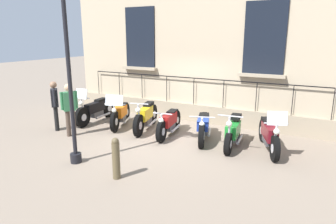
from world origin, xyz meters
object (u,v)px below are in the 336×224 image
(motorcycle_red, at_px, (169,123))
(motorcycle_green, at_px, (233,133))
(motorcycle_orange, at_px, (120,114))
(pedestrian_standing, at_px, (55,103))
(motorcycle_blue, at_px, (203,127))
(motorcycle_maroon, at_px, (269,135))
(lamppost, at_px, (65,16))
(pedestrian_walking, at_px, (70,107))
(bollard, at_px, (116,158))
(motorcycle_yellow, at_px, (146,117))
(motorcycle_black, at_px, (96,110))

(motorcycle_red, xyz_separation_m, motorcycle_green, (0.00, 2.10, -0.00))
(motorcycle_orange, xyz_separation_m, pedestrian_standing, (1.36, -1.66, 0.49))
(motorcycle_blue, relative_size, motorcycle_maroon, 0.96)
(motorcycle_blue, height_order, motorcycle_maroon, motorcycle_maroon)
(lamppost, height_order, pedestrian_walking, lamppost)
(bollard, height_order, pedestrian_standing, pedestrian_standing)
(motorcycle_yellow, xyz_separation_m, motorcycle_maroon, (-0.01, 4.05, -0.01))
(motorcycle_black, height_order, pedestrian_standing, pedestrian_standing)
(motorcycle_green, relative_size, pedestrian_walking, 1.18)
(motorcycle_red, bearing_deg, motorcycle_yellow, -98.90)
(motorcycle_orange, distance_m, motorcycle_green, 4.08)
(motorcycle_orange, distance_m, pedestrian_standing, 2.20)
(motorcycle_yellow, distance_m, motorcycle_red, 0.99)
(motorcycle_red, distance_m, lamppost, 4.49)
(lamppost, height_order, pedestrian_standing, lamppost)
(motorcycle_blue, bearing_deg, motorcycle_yellow, -91.17)
(motorcycle_black, distance_m, pedestrian_walking, 1.75)
(motorcycle_yellow, xyz_separation_m, pedestrian_walking, (1.69, -1.76, 0.50))
(motorcycle_black, distance_m, motorcycle_orange, 1.17)
(motorcycle_orange, relative_size, lamppost, 0.41)
(motorcycle_red, relative_size, motorcycle_green, 1.02)
(motorcycle_orange, xyz_separation_m, lamppost, (3.07, 0.91, 3.11))
(motorcycle_orange, distance_m, motorcycle_red, 1.98)
(motorcycle_black, xyz_separation_m, motorcycle_green, (0.09, 5.25, -0.03))
(lamppost, bearing_deg, pedestrian_standing, -123.57)
(bollard, bearing_deg, motorcycle_blue, 167.58)
(motorcycle_green, bearing_deg, motorcycle_yellow, -92.85)
(motorcycle_red, bearing_deg, motorcycle_black, -91.57)
(motorcycle_orange, bearing_deg, motorcycle_yellow, 95.85)
(motorcycle_yellow, bearing_deg, pedestrian_standing, -61.16)
(motorcycle_black, xyz_separation_m, motorcycle_maroon, (-0.08, 6.22, -0.00))
(motorcycle_maroon, bearing_deg, motorcycle_orange, -88.70)
(motorcycle_blue, distance_m, pedestrian_walking, 4.24)
(motorcycle_green, height_order, motorcycle_maroon, motorcycle_maroon)
(motorcycle_green, height_order, pedestrian_standing, pedestrian_standing)
(motorcycle_orange, bearing_deg, pedestrian_standing, -50.58)
(lamppost, distance_m, pedestrian_standing, 4.05)
(motorcycle_maroon, height_order, pedestrian_walking, pedestrian_walking)
(bollard, relative_size, pedestrian_walking, 0.57)
(pedestrian_standing, bearing_deg, pedestrian_walking, 76.25)
(motorcycle_orange, bearing_deg, motorcycle_black, -91.78)
(pedestrian_walking, bearing_deg, motorcycle_orange, 154.41)
(motorcycle_red, relative_size, pedestrian_walking, 1.20)
(pedestrian_walking, bearing_deg, motorcycle_blue, 113.03)
(motorcycle_orange, height_order, motorcycle_yellow, motorcycle_orange)
(motorcycle_maroon, bearing_deg, motorcycle_yellow, -89.84)
(motorcycle_green, relative_size, motorcycle_maroon, 0.95)
(motorcycle_yellow, bearing_deg, pedestrian_walking, -46.26)
(motorcycle_blue, height_order, motorcycle_green, motorcycle_green)
(motorcycle_blue, relative_size, lamppost, 0.43)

